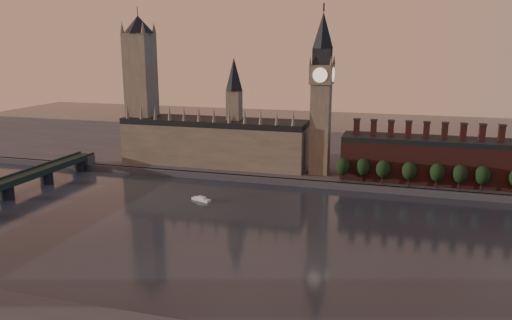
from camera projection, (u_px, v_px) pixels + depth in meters
The scene contains 14 objects.
ground at pixel (258, 238), 228.18m from camera, with size 900.00×900.00×0.00m, color black.
north_bank at pixel (320, 154), 394.25m from camera, with size 900.00×182.00×4.00m.
palace_of_westminster at pixel (215, 139), 348.33m from camera, with size 130.00×30.30×74.00m.
victoria_tower at pixel (141, 84), 355.09m from camera, with size 24.00×24.00×108.00m.
big_ben at pixel (321, 92), 315.50m from camera, with size 15.00×15.00×107.00m.
chimney_block at pixel (433, 159), 305.23m from camera, with size 110.00×25.00×37.00m.
embankment_tree_0 at pixel (343, 166), 305.47m from camera, with size 8.60×8.60×14.88m.
embankment_tree_1 at pixel (363, 167), 303.53m from camera, with size 8.60×8.60×14.88m.
embankment_tree_2 at pixel (383, 169), 299.25m from camera, with size 8.60×8.60×14.88m.
embankment_tree_3 at pixel (409, 171), 294.86m from camera, with size 8.60×8.60×14.88m.
embankment_tree_4 at pixel (437, 172), 291.25m from camera, with size 8.60×8.60×14.88m.
embankment_tree_5 at pixel (460, 174), 287.98m from camera, with size 8.60×8.60×14.88m.
embankment_tree_6 at pixel (482, 175), 284.65m from camera, with size 8.60×8.60×14.88m.
river_boat at pixel (201, 199), 282.33m from camera, with size 12.42×7.31×2.39m.
Camera 1 is at (58.93, -205.96, 86.31)m, focal length 35.00 mm.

